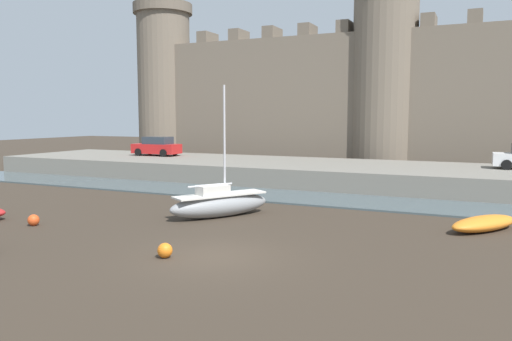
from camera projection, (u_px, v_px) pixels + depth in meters
The scene contains 9 objects.
ground_plane at pixel (216, 257), 16.79m from camera, with size 160.00×160.00×0.00m, color #382D23.
water_channel at pixel (325, 199), 28.16m from camera, with size 80.00×4.50×0.10m, color #47565B.
quay_road at pixel (355, 175), 34.65m from camera, with size 57.52×10.00×1.37m, color slate.
castle at pixel (384, 88), 42.94m from camera, with size 51.58×6.06×19.22m.
sailboat_midflat_right at pixel (220, 203), 23.42m from camera, with size 3.81×5.02×6.16m.
rowboat_near_channel_right at pixel (484, 223), 20.59m from camera, with size 3.15×3.77×0.62m.
mooring_buoy_off_centre at pixel (34, 220), 21.54m from camera, with size 0.49×0.49×0.49m, color #E04C1E.
mooring_buoy_mid_mud at pixel (165, 250), 16.63m from camera, with size 0.51×0.51×0.51m, color orange.
car_quay_centre_west at pixel (157, 147), 42.59m from camera, with size 4.13×1.95×1.62m.
Camera 1 is at (8.06, -14.32, 4.70)m, focal length 35.00 mm.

